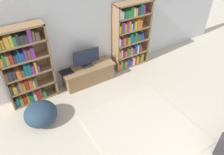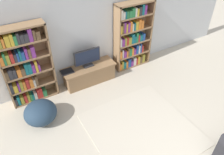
% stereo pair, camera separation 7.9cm
% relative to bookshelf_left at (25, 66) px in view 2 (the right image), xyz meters
% --- Properties ---
extents(wall_back, '(8.80, 0.06, 2.60)m').
position_rel_bookshelf_left_xyz_m(wall_back, '(1.50, 0.18, 0.42)').
color(wall_back, silver).
rests_on(wall_back, ground_plane).
extents(bookshelf_left, '(1.00, 0.30, 1.74)m').
position_rel_bookshelf_left_xyz_m(bookshelf_left, '(0.00, 0.00, 0.00)').
color(bookshelf_left, '#93704C').
rests_on(bookshelf_left, ground_plane).
extents(bookshelf_right, '(1.00, 0.30, 1.74)m').
position_rel_bookshelf_left_xyz_m(bookshelf_right, '(2.63, -0.00, -0.04)').
color(bookshelf_right, '#93704C').
rests_on(bookshelf_right, ground_plane).
extents(tv_stand, '(1.29, 0.45, 0.44)m').
position_rel_bookshelf_left_xyz_m(tv_stand, '(1.37, -0.11, -0.66)').
color(tv_stand, '#8E6B47').
rests_on(tv_stand, ground_plane).
extents(television, '(0.64, 0.16, 0.44)m').
position_rel_bookshelf_left_xyz_m(television, '(1.37, -0.07, -0.21)').
color(television, '#2D2D33').
rests_on(television, tv_stand).
extents(laptop, '(0.29, 0.23, 0.03)m').
position_rel_bookshelf_left_xyz_m(laptop, '(0.84, -0.06, -0.42)').
color(laptop, '#28282D').
rests_on(laptop, tv_stand).
extents(area_rug, '(1.91, 1.94, 0.02)m').
position_rel_bookshelf_left_xyz_m(area_rug, '(1.58, -1.98, -0.87)').
color(area_rug, beige).
rests_on(area_rug, ground_plane).
extents(beanbag_ottoman, '(0.64, 0.64, 0.46)m').
position_rel_bookshelf_left_xyz_m(beanbag_ottoman, '(-0.02, -0.78, -0.65)').
color(beanbag_ottoman, '#23384C').
rests_on(beanbag_ottoman, ground_plane).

